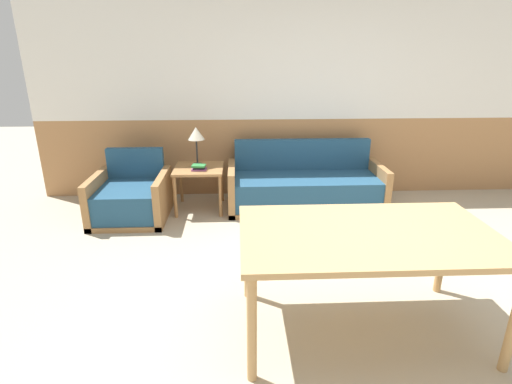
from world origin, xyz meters
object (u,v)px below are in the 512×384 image
Objects in this scene: armchair at (131,199)px; dining_table at (367,241)px; couch at (305,188)px; table_lamp at (196,135)px; side_table at (199,174)px.

armchair is 0.51× the size of dining_table.
couch is 4.02× the size of table_lamp.
couch is at bearing 0.90° from side_table.
armchair is 1.46× the size of side_table.
armchair is at bearing -163.20° from side_table.
armchair is 1.08m from table_lamp.
side_table is at bearing 119.48° from dining_table.
table_lamp is (-1.35, 0.08, 0.67)m from couch.
couch is 2.43m from dining_table.
side_table is at bearing -77.97° from table_lamp.
table_lamp is (-0.02, 0.10, 0.46)m from side_table.
couch is at bearing 90.32° from dining_table.
side_table is 0.35× the size of dining_table.
side_table is (0.79, 0.24, 0.23)m from armchair.
couch is 2.23× the size of armchair.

